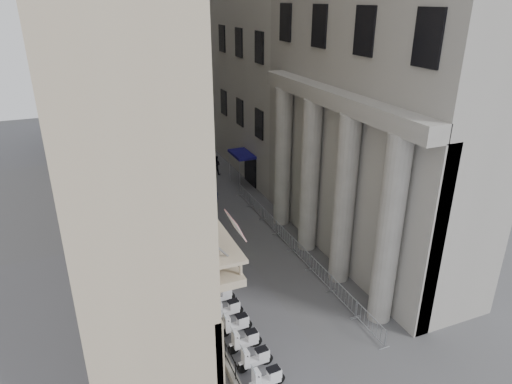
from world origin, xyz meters
TOP-DOWN VIEW (x-y plane):
  - far_building at (0.00, 48.00)m, footprint 22.00×10.00m
  - iron_fence at (-4.30, 18.00)m, footprint 0.30×28.00m
  - blue_awning at (4.15, 26.00)m, footprint 1.60×3.00m
  - flag at (-4.00, 5.00)m, footprint 1.00×1.40m
  - scooter_1 at (-3.11, 5.15)m, footprint 1.42×0.63m
  - scooter_2 at (-3.11, 6.42)m, footprint 1.42×0.63m
  - scooter_3 at (-3.11, 7.70)m, footprint 1.42×0.63m
  - scooter_4 at (-3.11, 8.97)m, footprint 1.42×0.63m
  - scooter_5 at (-3.11, 10.25)m, footprint 1.42×0.63m
  - scooter_6 at (-3.11, 11.52)m, footprint 1.42×0.63m
  - scooter_7 at (-3.11, 12.80)m, footprint 1.42×0.63m
  - scooter_8 at (-3.11, 14.07)m, footprint 1.42×0.63m
  - scooter_9 at (-3.11, 15.34)m, footprint 1.42×0.63m
  - scooter_10 at (-3.11, 16.62)m, footprint 1.42×0.63m
  - scooter_11 at (-3.11, 17.89)m, footprint 1.42×0.63m
  - scooter_12 at (-3.11, 19.17)m, footprint 1.42×0.63m
  - scooter_13 at (-3.11, 20.44)m, footprint 1.42×0.63m
  - scooter_14 at (-3.11, 21.72)m, footprint 1.42×0.63m
  - scooter_15 at (-3.11, 22.99)m, footprint 1.42×0.63m
  - barrier_0 at (3.09, 5.15)m, footprint 0.60×2.40m
  - barrier_1 at (3.09, 7.65)m, footprint 0.60×2.40m
  - barrier_2 at (3.09, 10.15)m, footprint 0.60×2.40m
  - barrier_3 at (3.09, 12.65)m, footprint 0.60×2.40m
  - barrier_4 at (3.09, 15.15)m, footprint 0.60×2.40m
  - barrier_5 at (3.09, 17.65)m, footprint 0.60×2.40m
  - barrier_6 at (3.09, 20.15)m, footprint 0.60×2.40m
  - barrier_7 at (3.09, 22.65)m, footprint 0.60×2.40m
  - security_tent at (-2.72, 29.56)m, footprint 4.37×4.37m
  - street_lamp at (-3.59, 26.48)m, footprint 2.28×0.96m
  - info_kiosk at (-4.19, 14.57)m, footprint 0.37×0.84m
  - pedestrian_a at (0.48, 22.66)m, footprint 0.81×0.69m
  - pedestrian_b at (2.79, 29.41)m, footprint 1.14×1.10m
  - pedestrian_c at (-1.85, 30.67)m, footprint 0.96×0.74m

SIDE VIEW (x-z plane):
  - iron_fence at x=-4.30m, z-range -0.70..0.70m
  - blue_awning at x=4.15m, z-range -1.50..1.50m
  - flag at x=-4.00m, z-range -4.10..4.10m
  - scooter_1 at x=-3.11m, z-range -0.75..0.75m
  - scooter_2 at x=-3.11m, z-range -0.75..0.75m
  - scooter_3 at x=-3.11m, z-range -0.75..0.75m
  - scooter_4 at x=-3.11m, z-range -0.75..0.75m
  - scooter_5 at x=-3.11m, z-range -0.75..0.75m
  - scooter_6 at x=-3.11m, z-range -0.75..0.75m
  - scooter_7 at x=-3.11m, z-range -0.75..0.75m
  - scooter_8 at x=-3.11m, z-range -0.75..0.75m
  - scooter_9 at x=-3.11m, z-range -0.75..0.75m
  - scooter_10 at x=-3.11m, z-range -0.75..0.75m
  - scooter_11 at x=-3.11m, z-range -0.75..0.75m
  - scooter_12 at x=-3.11m, z-range -0.75..0.75m
  - scooter_13 at x=-3.11m, z-range -0.75..0.75m
  - scooter_14 at x=-3.11m, z-range -0.75..0.75m
  - scooter_15 at x=-3.11m, z-range -0.75..0.75m
  - barrier_0 at x=3.09m, z-range -0.55..0.55m
  - barrier_1 at x=3.09m, z-range -0.55..0.55m
  - barrier_2 at x=3.09m, z-range -0.55..0.55m
  - barrier_3 at x=3.09m, z-range -0.55..0.55m
  - barrier_4 at x=3.09m, z-range -0.55..0.55m
  - barrier_5 at x=3.09m, z-range -0.55..0.55m
  - barrier_6 at x=3.09m, z-range -0.55..0.55m
  - barrier_7 at x=3.09m, z-range -0.55..0.55m
  - info_kiosk at x=-4.19m, z-range 0.01..1.73m
  - pedestrian_c at x=-1.85m, z-range 0.00..1.75m
  - pedestrian_b at x=2.79m, z-range 0.00..1.85m
  - pedestrian_a at x=0.48m, z-range 0.00..1.88m
  - security_tent at x=-2.72m, z-range 1.19..4.75m
  - street_lamp at x=-3.59m, z-range 0.65..7.93m
  - far_building at x=0.00m, z-range 0.00..30.00m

